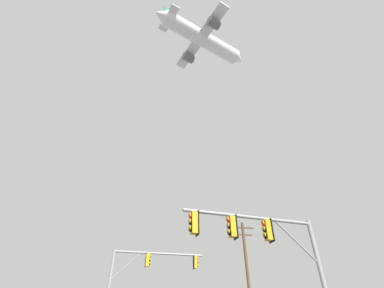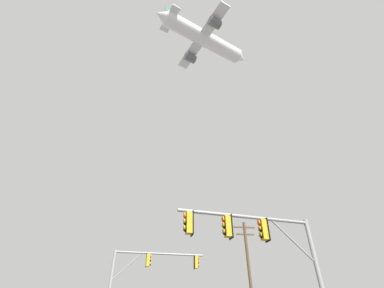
{
  "view_description": "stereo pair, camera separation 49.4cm",
  "coord_description": "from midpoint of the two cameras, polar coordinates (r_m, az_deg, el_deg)",
  "views": [
    {
      "loc": [
        -1.06,
        -3.75,
        1.23
      ],
      "look_at": [
        1.72,
        16.56,
        15.38
      ],
      "focal_mm": 24.87,
      "sensor_mm": 36.0,
      "label": 1
    },
    {
      "loc": [
        -0.57,
        -3.81,
        1.23
      ],
      "look_at": [
        1.72,
        16.56,
        15.38
      ],
      "focal_mm": 24.87,
      "sensor_mm": 36.0,
      "label": 2
    }
  ],
  "objects": [
    {
      "name": "airplane",
      "position": [
        59.97,
        2.75,
        21.66
      ],
      "size": [
        21.0,
        16.22,
        5.97
      ],
      "color": "white"
    },
    {
      "name": "signal_pole_far",
      "position": [
        22.61,
        -9.24,
        -25.39
      ],
      "size": [
        7.02,
        0.87,
        6.18
      ],
      "color": "gray",
      "rests_on": "ground"
    },
    {
      "name": "utility_pole",
      "position": [
        27.66,
        12.77,
        -25.39
      ],
      "size": [
        2.2,
        0.28,
        10.01
      ],
      "color": "brown",
      "rests_on": "ground"
    },
    {
      "name": "signal_pole_near",
      "position": [
        12.89,
        15.54,
        -19.54
      ],
      "size": [
        6.43,
        1.28,
        5.55
      ],
      "color": "gray",
      "rests_on": "ground"
    }
  ]
}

